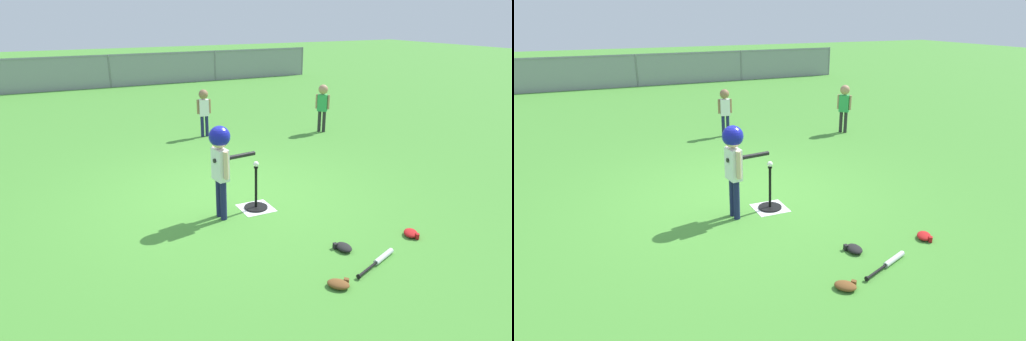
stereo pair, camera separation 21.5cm
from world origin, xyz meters
TOP-DOWN VIEW (x-y plane):
  - ground_plane at (0.00, 0.00)m, footprint 60.00×60.00m
  - home_plate at (0.16, -0.55)m, footprint 0.44×0.44m
  - batting_tee at (0.16, -0.55)m, footprint 0.32×0.32m
  - baseball_on_tee at (0.16, -0.55)m, footprint 0.07×0.07m
  - batter_child at (-0.36, -0.62)m, footprint 0.64×0.35m
  - fielder_near_left at (0.79, 3.29)m, footprint 0.30×0.20m
  - fielder_deep_center at (3.29, 2.52)m, footprint 0.24×0.24m
  - spare_bat_silver at (0.77, -2.38)m, footprint 0.68×0.31m
  - glove_by_plate at (1.49, -2.08)m, footprint 0.26×0.27m
  - glove_near_bats at (0.56, -2.00)m, footprint 0.17×0.23m
  - glove_tossed_aside at (0.08, -2.57)m, footprint 0.27×0.27m
  - outfield_fence at (0.00, 11.06)m, footprint 16.06×0.06m

SIDE VIEW (x-z plane):
  - ground_plane at x=0.00m, z-range 0.00..0.00m
  - home_plate at x=0.16m, z-range 0.00..0.01m
  - spare_bat_silver at x=0.77m, z-range 0.00..0.06m
  - glove_by_plate at x=1.49m, z-range 0.00..0.07m
  - glove_near_bats at x=0.56m, z-range 0.00..0.07m
  - glove_tossed_aside at x=0.08m, z-range 0.00..0.07m
  - batting_tee at x=0.16m, z-range -0.21..0.39m
  - outfield_fence at x=0.00m, z-range 0.04..1.19m
  - baseball_on_tee at x=0.16m, z-range 0.60..0.68m
  - fielder_near_left at x=0.79m, z-range 0.15..1.16m
  - fielder_deep_center at x=3.29m, z-range 0.15..1.21m
  - batter_child at x=-0.36m, z-range 0.26..1.50m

